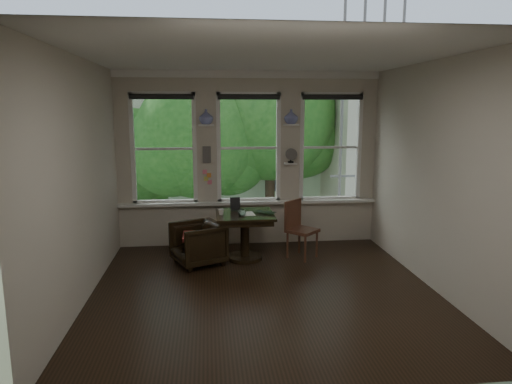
{
  "coord_description": "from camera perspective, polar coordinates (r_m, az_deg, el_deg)",
  "views": [
    {
      "loc": [
        -0.71,
        -5.65,
        2.37
      ],
      "look_at": [
        -0.01,
        0.9,
        1.17
      ],
      "focal_mm": 32.0,
      "sensor_mm": 36.0,
      "label": 1
    }
  ],
  "objects": [
    {
      "name": "papers",
      "position": [
        7.15,
        -1.14,
        -2.73
      ],
      "size": [
        0.25,
        0.32,
        0.0
      ],
      "primitive_type": "cube",
      "rotation": [
        0.0,
        0.0,
        0.09
      ],
      "color": "silver",
      "rests_on": "table"
    },
    {
      "name": "window_center",
      "position": [
        7.96,
        -0.94,
        5.52
      ],
      "size": [
        1.1,
        0.12,
        1.9
      ],
      "primitive_type": null,
      "color": "white",
      "rests_on": "ground"
    },
    {
      "name": "mug",
      "position": [
        7.09,
        -4.36,
        -2.5
      ],
      "size": [
        0.12,
        0.12,
        0.09
      ],
      "primitive_type": "imported",
      "rotation": [
        0.0,
        0.0,
        -0.35
      ],
      "color": "white",
      "rests_on": "table"
    },
    {
      "name": "vase_right",
      "position": [
        7.93,
        4.41,
        9.38
      ],
      "size": [
        0.24,
        0.24,
        0.25
      ],
      "primitive_type": "imported",
      "color": "silver",
      "rests_on": "shelf_right"
    },
    {
      "name": "wall_left",
      "position": [
        5.92,
        -21.08,
        1.21
      ],
      "size": [
        0.0,
        4.5,
        4.5
      ],
      "primitive_type": "plane",
      "rotation": [
        1.57,
        0.0,
        1.57
      ],
      "color": "#BEB5A2",
      "rests_on": "ground"
    },
    {
      "name": "wall_front",
      "position": [
        3.58,
        5.54,
        -3.75
      ],
      "size": [
        4.5,
        0.0,
        4.5
      ],
      "primitive_type": "plane",
      "rotation": [
        -1.57,
        0.0,
        0.0
      ],
      "color": "#BEB5A2",
      "rests_on": "ground"
    },
    {
      "name": "shelf_right",
      "position": [
        7.94,
        4.4,
        8.37
      ],
      "size": [
        0.26,
        0.16,
        0.03
      ],
      "primitive_type": "cube",
      "color": "white",
      "rests_on": "ground"
    },
    {
      "name": "window_right",
      "position": [
        8.22,
        9.23,
        5.54
      ],
      "size": [
        1.1,
        0.12,
        1.9
      ],
      "primitive_type": null,
      "color": "white",
      "rests_on": "ground"
    },
    {
      "name": "wall_back",
      "position": [
        7.98,
        -0.93,
        4.09
      ],
      "size": [
        4.5,
        0.0,
        4.5
      ],
      "primitive_type": "plane",
      "rotation": [
        1.57,
        0.0,
        0.0
      ],
      "color": "#BEB5A2",
      "rests_on": "ground"
    },
    {
      "name": "ground",
      "position": [
        6.17,
        1.02,
        -12.24
      ],
      "size": [
        4.5,
        4.5,
        0.0
      ],
      "primitive_type": "plane",
      "color": "black",
      "rests_on": "ground"
    },
    {
      "name": "armchair_left",
      "position": [
        7.11,
        -7.27,
        -6.42
      ],
      "size": [
        0.95,
        0.94,
        0.66
      ],
      "primitive_type": "imported",
      "rotation": [
        0.0,
        0.0,
        -1.14
      ],
      "color": "black",
      "rests_on": "ground"
    },
    {
      "name": "sticky_notes",
      "position": [
        7.92,
        -6.12,
        2.16
      ],
      "size": [
        0.16,
        0.01,
        0.24
      ],
      "primitive_type": null,
      "color": "pink",
      "rests_on": "ground"
    },
    {
      "name": "cushion_red",
      "position": [
        7.08,
        -7.3,
        -5.48
      ],
      "size": [
        0.45,
        0.45,
        0.06
      ],
      "primitive_type": "cube",
      "color": "maroon",
      "rests_on": "armchair_left"
    },
    {
      "name": "side_chair_right",
      "position": [
        7.36,
        5.82,
        -4.74
      ],
      "size": [
        0.59,
        0.59,
        0.92
      ],
      "primitive_type": null,
      "rotation": [
        0.0,
        0.0,
        0.78
      ],
      "color": "#4E281B",
      "rests_on": "ground"
    },
    {
      "name": "wall_right",
      "position": [
        6.44,
        21.38,
        1.87
      ],
      "size": [
        0.0,
        4.5,
        4.5
      ],
      "primitive_type": "plane",
      "rotation": [
        1.57,
        0.0,
        -1.57
      ],
      "color": "#BEB5A2",
      "rests_on": "ground"
    },
    {
      "name": "vase_left",
      "position": [
        7.8,
        -6.26,
        9.33
      ],
      "size": [
        0.24,
        0.24,
        0.25
      ],
      "primitive_type": "imported",
      "color": "silver",
      "rests_on": "shelf_left"
    },
    {
      "name": "tablet",
      "position": [
        7.34,
        -2.62,
        -1.53
      ],
      "size": [
        0.17,
        0.09,
        0.22
      ],
      "primitive_type": "cube",
      "rotation": [
        -0.26,
        0.0,
        0.08
      ],
      "color": "black",
      "rests_on": "table"
    },
    {
      "name": "table",
      "position": [
        7.28,
        -1.41,
        -5.56
      ],
      "size": [
        0.9,
        0.9,
        0.75
      ],
      "primitive_type": null,
      "color": "black",
      "rests_on": "ground"
    },
    {
      "name": "ceiling",
      "position": [
        5.73,
        1.12,
        16.67
      ],
      "size": [
        4.5,
        4.5,
        0.0
      ],
      "primitive_type": "plane",
      "rotation": [
        3.14,
        0.0,
        0.0
      ],
      "color": "silver",
      "rests_on": "ground"
    },
    {
      "name": "laptop",
      "position": [
        7.13,
        0.92,
        -2.66
      ],
      "size": [
        0.41,
        0.38,
        0.03
      ],
      "primitive_type": "imported",
      "rotation": [
        0.0,
        0.0,
        -0.6
      ],
      "color": "black",
      "rests_on": "table"
    },
    {
      "name": "drinking_glass",
      "position": [
        6.99,
        -1.77,
        -2.62
      ],
      "size": [
        0.15,
        0.15,
        0.1
      ],
      "primitive_type": "imported",
      "rotation": [
        0.0,
        0.0,
        -0.21
      ],
      "color": "white",
      "rests_on": "table"
    },
    {
      "name": "window_left",
      "position": [
        7.96,
        -11.43,
        5.32
      ],
      "size": [
        1.1,
        0.12,
        1.9
      ],
      "primitive_type": null,
      "color": "white",
      "rests_on": "ground"
    },
    {
      "name": "desk_fan",
      "position": [
        7.96,
        4.37,
        4.26
      ],
      "size": [
        0.2,
        0.2,
        0.24
      ],
      "primitive_type": null,
      "color": "#59544F",
      "rests_on": "ground"
    },
    {
      "name": "intercom",
      "position": [
        7.87,
        -6.17,
        4.68
      ],
      "size": [
        0.14,
        0.06,
        0.28
      ],
      "primitive_type": "cube",
      "color": "#59544F",
      "rests_on": "ground"
    },
    {
      "name": "shelf_left",
      "position": [
        7.81,
        -6.24,
        8.31
      ],
      "size": [
        0.26,
        0.16,
        0.03
      ],
      "primitive_type": "cube",
      "color": "white",
      "rests_on": "ground"
    }
  ]
}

